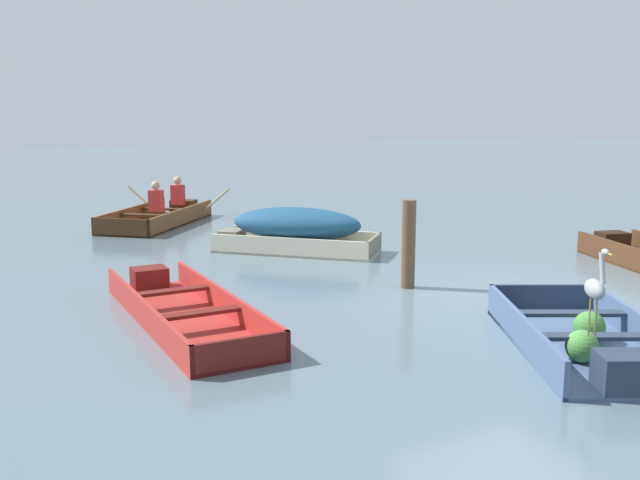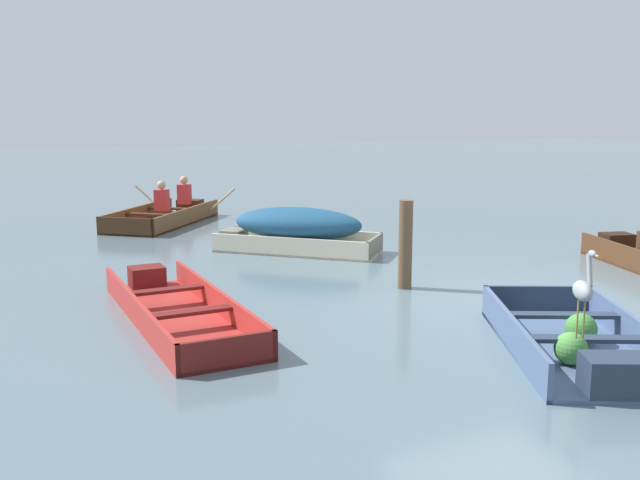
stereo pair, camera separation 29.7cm
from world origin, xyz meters
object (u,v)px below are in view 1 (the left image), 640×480
at_px(dinghy_slate_blue_foreground, 587,342).
at_px(skiff_cream_mid_moored, 295,228).
at_px(rowboat_wooden_brown_with_crew, 161,215).
at_px(mooring_post, 409,244).
at_px(skiff_red_near_moored, 182,310).
at_px(heron_on_dinghy, 596,287).

height_order(dinghy_slate_blue_foreground, skiff_cream_mid_moored, skiff_cream_mid_moored).
relative_size(rowboat_wooden_brown_with_crew, mooring_post, 2.68).
bearing_deg(skiff_cream_mid_moored, skiff_red_near_moored, -133.33).
bearing_deg(skiff_red_near_moored, mooring_post, 0.98).
distance_m(dinghy_slate_blue_foreground, skiff_red_near_moored, 4.41).
height_order(dinghy_slate_blue_foreground, skiff_red_near_moored, dinghy_slate_blue_foreground).
xyz_separation_m(rowboat_wooden_brown_with_crew, heron_on_dinghy, (1.30, -10.48, 0.64)).
xyz_separation_m(skiff_red_near_moored, mooring_post, (3.15, 0.05, 0.50)).
distance_m(skiff_red_near_moored, heron_on_dinghy, 4.49).
xyz_separation_m(skiff_cream_mid_moored, heron_on_dinghy, (0.04, -6.37, 0.41)).
distance_m(skiff_cream_mid_moored, heron_on_dinghy, 6.39).
bearing_deg(skiff_cream_mid_moored, rowboat_wooden_brown_with_crew, 107.02).
height_order(dinghy_slate_blue_foreground, heron_on_dinghy, heron_on_dinghy).
distance_m(dinghy_slate_blue_foreground, rowboat_wooden_brown_with_crew, 10.20).
distance_m(skiff_red_near_moored, skiff_cream_mid_moored, 4.09).
xyz_separation_m(skiff_red_near_moored, skiff_cream_mid_moored, (2.80, 2.97, 0.31)).
height_order(rowboat_wooden_brown_with_crew, heron_on_dinghy, heron_on_dinghy).
distance_m(rowboat_wooden_brown_with_crew, mooring_post, 7.21).
bearing_deg(skiff_red_near_moored, dinghy_slate_blue_foreground, -42.84).
bearing_deg(heron_on_dinghy, dinghy_slate_blue_foreground, 46.36).
bearing_deg(rowboat_wooden_brown_with_crew, mooring_post, -77.12).
xyz_separation_m(dinghy_slate_blue_foreground, heron_on_dinghy, (-0.39, -0.41, 0.69)).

